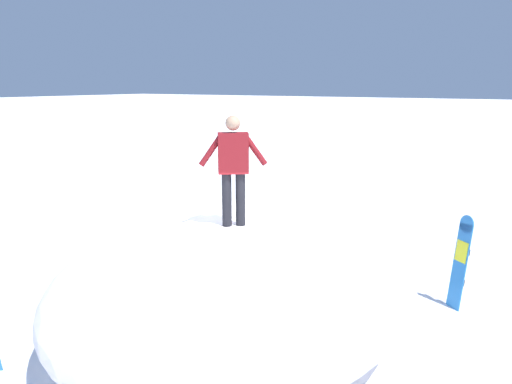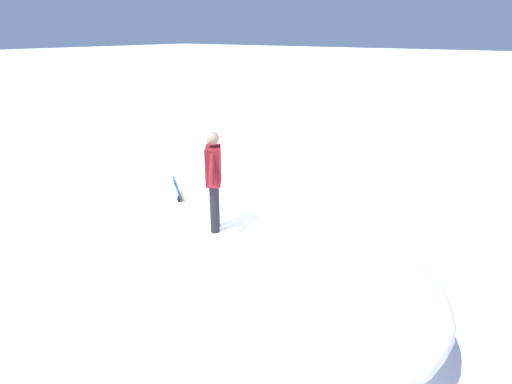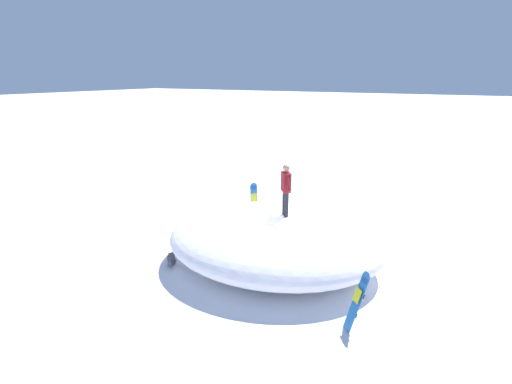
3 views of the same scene
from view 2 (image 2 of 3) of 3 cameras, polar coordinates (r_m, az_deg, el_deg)
The scene contains 5 objects.
ground at distance 7.98m, azimuth -0.96°, elevation -15.37°, with size 240.00×240.00×0.00m, color white.
snow_mound at distance 7.26m, azimuth -3.01°, elevation -11.34°, with size 5.26×6.79×1.70m, color white.
snowboarder_standing at distance 6.63m, azimuth -5.65°, elevation 2.20°, with size 0.67×0.83×1.60m.
snowboard_secondary_upright at distance 10.42m, azimuth -9.65°, elevation -1.72°, with size 0.51×0.50×1.51m.
backpack_near at distance 7.97m, azimuth 22.27°, elevation -15.54°, with size 0.45×0.58×0.37m.
Camera 2 is at (-3.88, 5.16, 4.69)m, focal length 30.09 mm.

